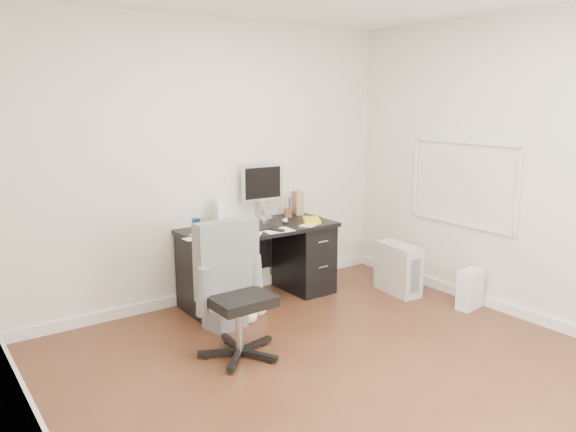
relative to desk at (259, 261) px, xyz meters
name	(u,v)px	position (x,y,z in m)	size (l,w,h in m)	color
ground	(346,373)	(-0.30, -1.65, -0.40)	(4.00, 4.00, 0.00)	#4A2517
room_shell	(353,145)	(-0.27, -1.62, 1.26)	(4.02, 4.02, 2.71)	beige
desk	(259,261)	(0.00, 0.00, 0.00)	(1.50, 0.70, 0.75)	black
loose_papers	(243,230)	(-0.20, -0.05, 0.35)	(1.10, 0.60, 0.00)	white
lcd_monitor	(262,192)	(0.19, 0.24, 0.64)	(0.45, 0.26, 0.57)	#AFAEB3
keyboard	(256,229)	(-0.12, -0.14, 0.36)	(0.42, 0.14, 0.02)	black
computer_mouse	(285,221)	(0.25, -0.08, 0.38)	(0.07, 0.07, 0.07)	#AFAEB3
travel_mug	(196,228)	(-0.69, -0.06, 0.44)	(0.08, 0.08, 0.18)	navy
white_binder	(219,214)	(-0.34, 0.17, 0.48)	(0.10, 0.22, 0.26)	white
magazine_file	(298,202)	(0.66, 0.26, 0.47)	(0.10, 0.21, 0.24)	#AB7E52
pen_cup	(288,207)	(0.47, 0.17, 0.46)	(0.09, 0.09, 0.21)	#513317
yellow_book	(312,220)	(0.53, -0.17, 0.37)	(0.17, 0.22, 0.04)	yellow
paper_remote	(278,229)	(0.05, -0.26, 0.36)	(0.27, 0.22, 0.02)	white
office_chair	(239,292)	(-0.79, -0.95, 0.12)	(0.59, 0.59, 1.05)	#575957
pc_tower	(398,269)	(1.27, -0.64, -0.15)	(0.23, 0.51, 0.51)	#BDB6AB
shopping_bag	(470,289)	(1.51, -1.35, -0.21)	(0.28, 0.20, 0.38)	silver
wicker_basket	(224,282)	(-0.35, 0.07, -0.17)	(0.46, 0.46, 0.46)	#503218
desk_printer	(225,317)	(-0.61, -0.40, -0.31)	(0.32, 0.26, 0.19)	slate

